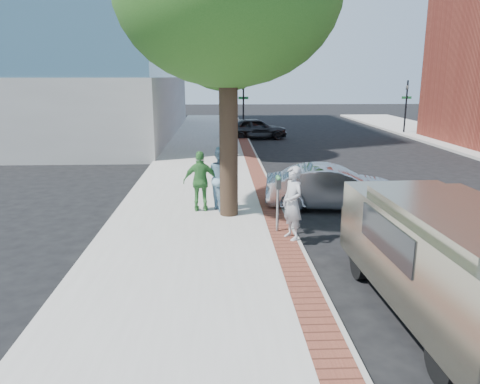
{
  "coord_description": "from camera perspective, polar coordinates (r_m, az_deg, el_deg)",
  "views": [
    {
      "loc": [
        -0.89,
        -11.17,
        4.05
      ],
      "look_at": [
        -0.35,
        0.35,
        1.2
      ],
      "focal_mm": 35.0,
      "sensor_mm": 36.0,
      "label": 1
    }
  ],
  "objects": [
    {
      "name": "tree_far",
      "position": [
        23.2,
        -1.79,
        16.97
      ],
      "size": [
        4.8,
        4.8,
        7.14
      ],
      "color": "black",
      "rests_on": "sidewalk"
    },
    {
      "name": "person_officer",
      "position": [
        13.95,
        -2.22,
        1.69
      ],
      "size": [
        1.02,
        1.13,
        1.91
      ],
      "primitive_type": "imported",
      "rotation": [
        0.0,
        0.0,
        1.96
      ],
      "color": "#81ABC7",
      "rests_on": "sidewalk"
    },
    {
      "name": "sedan_silver",
      "position": [
        14.85,
        11.21,
        0.52
      ],
      "size": [
        4.29,
        1.9,
        1.37
      ],
      "primitive_type": "imported",
      "rotation": [
        0.0,
        0.0,
        1.46
      ],
      "color": "#A7A8AE",
      "rests_on": "ground"
    },
    {
      "name": "ground",
      "position": [
        11.91,
        1.78,
        -5.99
      ],
      "size": [
        120.0,
        120.0,
        0.0
      ],
      "primitive_type": "plane",
      "color": "black",
      "rests_on": "ground"
    },
    {
      "name": "sidewalk",
      "position": [
        19.58,
        -4.41,
        2.14
      ],
      "size": [
        5.0,
        60.0,
        0.15
      ],
      "primitive_type": "cube",
      "color": "#9E9991",
      "rests_on": "ground"
    },
    {
      "name": "office_base",
      "position": [
        35.37,
        -23.03,
        9.49
      ],
      "size": [
        18.2,
        22.2,
        4.0
      ],
      "primitive_type": "cube",
      "color": "gray",
      "rests_on": "ground"
    },
    {
      "name": "bg_car",
      "position": [
        31.34,
        1.91,
        7.76
      ],
      "size": [
        4.31,
        2.14,
        1.41
      ],
      "primitive_type": "imported",
      "rotation": [
        0.0,
        0.0,
        1.69
      ],
      "color": "black",
      "rests_on": "ground"
    },
    {
      "name": "person_gray",
      "position": [
        11.43,
        6.43,
        -1.37
      ],
      "size": [
        0.67,
        0.78,
        1.82
      ],
      "primitive_type": "imported",
      "rotation": [
        0.0,
        0.0,
        -1.15
      ],
      "color": "#A4A5A9",
      "rests_on": "sidewalk"
    },
    {
      "name": "parking_meter",
      "position": [
        11.91,
        4.65,
        0.02
      ],
      "size": [
        0.12,
        0.32,
        1.47
      ],
      "color": "gray",
      "rests_on": "sidewalk"
    },
    {
      "name": "van",
      "position": [
        8.79,
        23.66,
        -6.91
      ],
      "size": [
        2.27,
        5.54,
        2.02
      ],
      "rotation": [
        0.0,
        0.0,
        0.03
      ],
      "color": "gray",
      "rests_on": "ground"
    },
    {
      "name": "person_green",
      "position": [
        13.85,
        -4.78,
        1.31
      ],
      "size": [
        1.05,
        0.45,
        1.79
      ],
      "primitive_type": "imported",
      "rotation": [
        0.0,
        0.0,
        3.13
      ],
      "color": "#3C843C",
      "rests_on": "sidewalk"
    },
    {
      "name": "brick_strip",
      "position": [
        19.62,
        2.02,
        2.44
      ],
      "size": [
        0.6,
        60.0,
        0.01
      ],
      "primitive_type": "cube",
      "color": "brown",
      "rests_on": "sidewalk"
    },
    {
      "name": "signal_far",
      "position": [
        35.81,
        19.6,
        10.23
      ],
      "size": [
        0.7,
        0.15,
        3.8
      ],
      "color": "black",
      "rests_on": "ground"
    },
    {
      "name": "signal_near",
      "position": [
        33.26,
        0.42,
        10.8
      ],
      "size": [
        0.7,
        0.15,
        3.8
      ],
      "color": "black",
      "rests_on": "ground"
    },
    {
      "name": "curb",
      "position": [
        19.67,
        3.04,
        2.22
      ],
      "size": [
        0.1,
        60.0,
        0.15
      ],
      "primitive_type": "cube",
      "color": "gray",
      "rests_on": "ground"
    }
  ]
}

